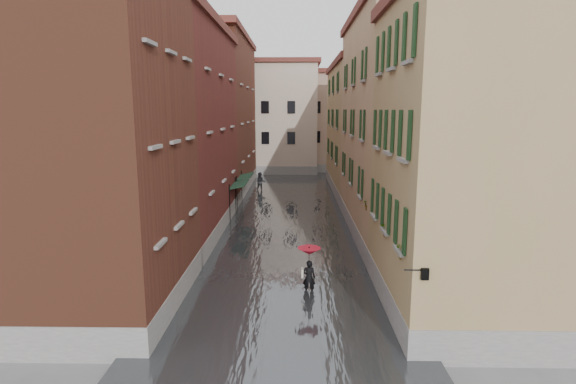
{
  "coord_description": "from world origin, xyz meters",
  "views": [
    {
      "loc": [
        0.54,
        -18.64,
        7.77
      ],
      "look_at": [
        0.09,
        7.17,
        3.0
      ],
      "focal_mm": 28.0,
      "sensor_mm": 36.0,
      "label": 1
    }
  ],
  "objects": [
    {
      "name": "building_left_far",
      "position": [
        -7.0,
        24.0,
        7.0
      ],
      "size": [
        6.0,
        16.0,
        14.0
      ],
      "primitive_type": "cube",
      "color": "brown",
      "rests_on": "ground"
    },
    {
      "name": "building_left_mid",
      "position": [
        -7.0,
        9.0,
        6.25
      ],
      "size": [
        6.0,
        14.0,
        12.5
      ],
      "primitive_type": "cube",
      "color": "maroon",
      "rests_on": "ground"
    },
    {
      "name": "pedestrian_main",
      "position": [
        1.11,
        -0.61,
        1.31
      ],
      "size": [
        1.0,
        1.0,
        2.06
      ],
      "color": "black",
      "rests_on": "ground"
    },
    {
      "name": "floodwater",
      "position": [
        0.0,
        13.0,
        0.1
      ],
      "size": [
        10.0,
        60.0,
        0.2
      ],
      "primitive_type": "cube",
      "color": "#44484C",
      "rests_on": "ground"
    },
    {
      "name": "building_right_far",
      "position": [
        7.0,
        24.0,
        5.75
      ],
      "size": [
        6.0,
        16.0,
        11.5
      ],
      "primitive_type": "cube",
      "color": "olive",
      "rests_on": "ground"
    },
    {
      "name": "pedestrian_far",
      "position": [
        -2.81,
        23.29,
        0.95
      ],
      "size": [
        0.95,
        0.76,
        1.89
      ],
      "primitive_type": "imported",
      "rotation": [
        0.0,
        0.0,
        0.05
      ],
      "color": "black",
      "rests_on": "ground"
    },
    {
      "name": "building_end_cream",
      "position": [
        -3.0,
        38.0,
        6.5
      ],
      "size": [
        12.0,
        9.0,
        13.0
      ],
      "primitive_type": "cube",
      "color": "beige",
      "rests_on": "ground"
    },
    {
      "name": "ground",
      "position": [
        0.0,
        0.0,
        0.0
      ],
      "size": [
        120.0,
        120.0,
        0.0
      ],
      "primitive_type": "plane",
      "color": "slate",
      "rests_on": "ground"
    },
    {
      "name": "building_right_near",
      "position": [
        7.0,
        -2.0,
        5.75
      ],
      "size": [
        6.0,
        8.0,
        11.5
      ],
      "primitive_type": "cube",
      "color": "olive",
      "rests_on": "ground"
    },
    {
      "name": "wall_lantern",
      "position": [
        4.33,
        -6.0,
        3.01
      ],
      "size": [
        0.71,
        0.22,
        0.35
      ],
      "color": "black",
      "rests_on": "ground"
    },
    {
      "name": "building_right_mid",
      "position": [
        7.0,
        9.0,
        6.5
      ],
      "size": [
        6.0,
        14.0,
        13.0
      ],
      "primitive_type": "cube",
      "color": "tan",
      "rests_on": "ground"
    },
    {
      "name": "building_end_pink",
      "position": [
        6.0,
        40.0,
        6.0
      ],
      "size": [
        10.0,
        9.0,
        12.0
      ],
      "primitive_type": "cube",
      "color": "tan",
      "rests_on": "ground"
    },
    {
      "name": "awning_far",
      "position": [
        -3.48,
        16.47,
        2.47
      ],
      "size": [
        1.09,
        3.12,
        2.8
      ],
      "color": "black",
      "rests_on": "ground"
    },
    {
      "name": "awning_near",
      "position": [
        -3.49,
        12.65,
        2.47
      ],
      "size": [
        1.09,
        3.09,
        2.8
      ],
      "color": "black",
      "rests_on": "ground"
    },
    {
      "name": "window_planters",
      "position": [
        4.12,
        -1.14,
        3.51
      ],
      "size": [
        0.59,
        8.11,
        0.84
      ],
      "color": "brown",
      "rests_on": "ground"
    },
    {
      "name": "building_left_near",
      "position": [
        -7.0,
        -2.0,
        6.5
      ],
      "size": [
        6.0,
        8.0,
        13.0
      ],
      "primitive_type": "cube",
      "color": "brown",
      "rests_on": "ground"
    }
  ]
}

